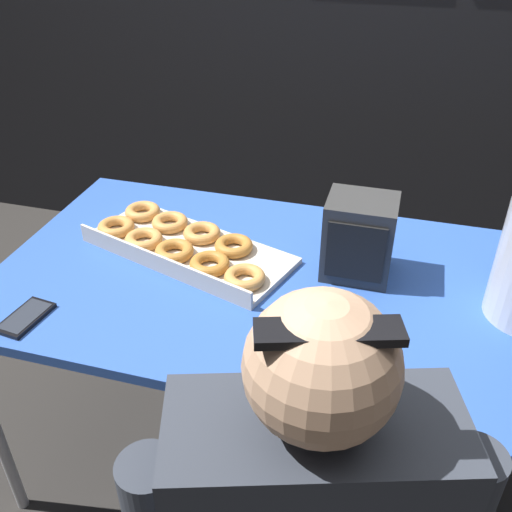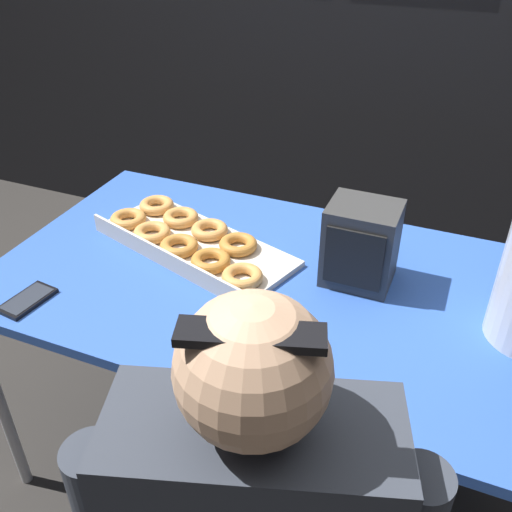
% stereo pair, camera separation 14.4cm
% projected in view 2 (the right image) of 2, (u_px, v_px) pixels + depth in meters
% --- Properties ---
extents(ground_plane, '(12.00, 12.00, 0.00)m').
position_uv_depth(ground_plane, '(281.00, 462.00, 1.85)').
color(ground_plane, '#2D2B28').
extents(folding_table, '(1.53, 0.83, 0.72)m').
position_uv_depth(folding_table, '(288.00, 296.00, 1.47)').
color(folding_table, '#2D56B2').
rests_on(folding_table, ground).
extents(donut_box, '(0.62, 0.41, 0.05)m').
position_uv_depth(donut_box, '(190.00, 240.00, 1.58)').
color(donut_box, beige).
rests_on(donut_box, folding_table).
extents(cell_phone, '(0.09, 0.14, 0.01)m').
position_uv_depth(cell_phone, '(27.00, 300.00, 1.38)').
color(cell_phone, black).
rests_on(cell_phone, folding_table).
extents(space_heater, '(0.17, 0.15, 0.21)m').
position_uv_depth(space_heater, '(361.00, 244.00, 1.41)').
color(space_heater, '#333333').
rests_on(space_heater, folding_table).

